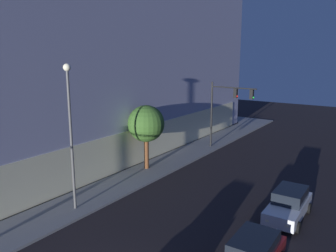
# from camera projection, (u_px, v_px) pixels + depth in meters

# --- Properties ---
(modern_building) EXTENTS (39.08, 26.31, 19.71)m
(modern_building) POSITION_uv_depth(u_px,v_px,m) (56.00, 51.00, 36.11)
(modern_building) COLOR #4C4C51
(modern_building) RESTS_ON ground
(traffic_light_far_corner) EXTENTS (0.44, 4.74, 6.59)m
(traffic_light_far_corner) POSITION_uv_depth(u_px,v_px,m) (227.00, 103.00, 32.81)
(traffic_light_far_corner) COLOR black
(traffic_light_far_corner) RESTS_ON sidewalk_corner
(street_lamp_sidewalk) EXTENTS (0.44, 0.44, 8.73)m
(street_lamp_sidewalk) POSITION_uv_depth(u_px,v_px,m) (70.00, 121.00, 19.58)
(street_lamp_sidewalk) COLOR #4C4C4C
(street_lamp_sidewalk) RESTS_ON sidewalk_corner
(sidewalk_tree) EXTENTS (2.98, 2.98, 5.26)m
(sidewalk_tree) POSITION_uv_depth(u_px,v_px,m) (146.00, 124.00, 27.24)
(sidewalk_tree) COLOR brown
(sidewalk_tree) RESTS_ON sidewalk_corner
(car_white) EXTENTS (4.51, 2.05, 1.69)m
(car_white) POSITION_uv_depth(u_px,v_px,m) (289.00, 204.00, 19.63)
(car_white) COLOR silver
(car_white) RESTS_ON ground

